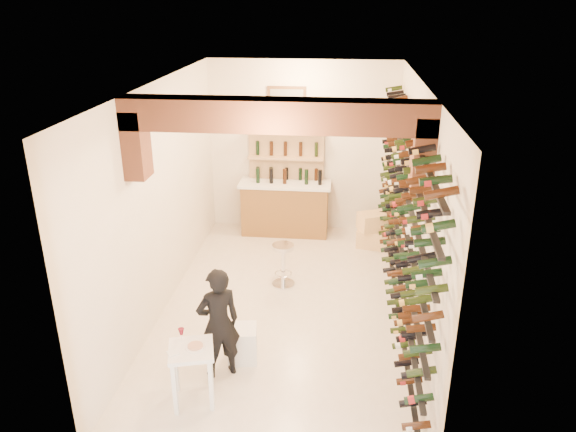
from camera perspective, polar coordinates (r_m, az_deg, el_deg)
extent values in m
plane|color=silver|center=(8.21, -0.22, -9.23)|extent=(6.00, 6.00, 0.00)
cube|color=#EFE3CF|center=(10.35, 1.56, 7.13)|extent=(3.50, 0.02, 3.20)
cube|color=#EFE3CF|center=(4.84, -4.12, -11.33)|extent=(3.50, 0.02, 3.20)
cube|color=#EFE3CF|center=(7.88, -13.01, 1.70)|extent=(0.02, 6.00, 3.20)
cube|color=#EFE3CF|center=(7.53, 13.12, 0.75)|extent=(0.02, 6.00, 3.20)
cube|color=brown|center=(7.10, -0.26, 13.44)|extent=(3.50, 6.00, 0.02)
cube|color=brown|center=(6.15, -1.27, 10.40)|extent=(3.50, 0.35, 0.36)
cube|color=brown|center=(6.63, -15.47, 7.19)|extent=(0.24, 0.35, 0.80)
cube|color=brown|center=(6.25, 13.85, 6.47)|extent=(0.24, 0.35, 0.80)
cube|color=black|center=(8.09, 11.16, -8.15)|extent=(0.06, 5.70, 0.03)
cube|color=black|center=(7.90, 11.38, -5.64)|extent=(0.06, 5.70, 0.03)
cube|color=black|center=(7.72, 11.60, -3.01)|extent=(0.06, 5.70, 0.03)
cube|color=black|center=(7.57, 11.82, -0.26)|extent=(0.06, 5.70, 0.03)
cube|color=black|center=(7.43, 12.06, 2.60)|extent=(0.06, 5.70, 0.03)
cube|color=black|center=(7.31, 12.31, 5.55)|extent=(0.06, 5.70, 0.03)
cube|color=black|center=(7.21, 12.56, 8.60)|extent=(0.06, 5.70, 0.03)
cube|color=brown|center=(10.40, -0.30, 0.70)|extent=(1.60, 0.55, 0.96)
cube|color=white|center=(10.22, -0.31, 3.34)|extent=(1.70, 0.62, 0.05)
cube|color=tan|center=(10.47, -0.15, 3.89)|extent=(1.40, 0.10, 2.00)
cube|color=tan|center=(10.56, -0.20, 0.88)|extent=(1.40, 0.28, 0.04)
cube|color=tan|center=(10.39, -0.21, 3.45)|extent=(1.40, 0.28, 0.04)
cube|color=tan|center=(10.25, -0.21, 6.11)|extent=(1.40, 0.28, 0.04)
cube|color=tan|center=(10.12, -0.22, 8.83)|extent=(1.40, 0.28, 0.04)
cube|color=brown|center=(10.17, -0.13, 11.77)|extent=(0.70, 0.04, 0.55)
cube|color=#99998C|center=(10.14, -0.14, 11.74)|extent=(0.60, 0.01, 0.45)
cube|color=white|center=(6.23, -10.02, -13.52)|extent=(0.59, 0.59, 0.05)
cube|color=white|center=(6.29, -11.65, -17.22)|extent=(0.05, 0.05, 0.65)
cube|color=white|center=(6.28, -7.96, -17.03)|extent=(0.05, 0.05, 0.65)
cube|color=white|center=(6.60, -11.56, -15.10)|extent=(0.05, 0.05, 0.65)
cube|color=white|center=(6.58, -8.08, -14.92)|extent=(0.05, 0.05, 0.65)
cylinder|color=white|center=(6.21, -9.57, -13.24)|extent=(0.22, 0.22, 0.01)
cylinder|color=#BF7266|center=(6.20, -9.58, -13.12)|extent=(0.17, 0.17, 0.02)
cube|color=white|center=(6.17, -11.85, -13.72)|extent=(0.15, 0.15, 0.01)
cylinder|color=white|center=(6.36, -10.93, -12.50)|extent=(0.06, 0.06, 0.00)
cylinder|color=white|center=(6.33, -10.96, -12.16)|extent=(0.01, 0.01, 0.08)
cone|color=#540715|center=(6.30, -11.01, -11.68)|extent=(0.07, 0.07, 0.07)
cube|color=white|center=(7.04, -4.73, -13.04)|extent=(0.40, 0.40, 0.44)
imported|color=black|center=(6.56, -7.22, -10.99)|extent=(0.62, 0.56, 1.41)
cylinder|color=silver|center=(8.74, -0.49, -7.04)|extent=(0.36, 0.36, 0.03)
cylinder|color=silver|center=(8.59, -0.50, -5.19)|extent=(0.07, 0.07, 0.63)
cylinder|color=silver|center=(8.44, -0.51, -3.20)|extent=(0.34, 0.34, 0.06)
torus|color=silver|center=(8.65, -0.50, -5.98)|extent=(0.27, 0.27, 0.02)
cube|color=#E7BD7E|center=(10.07, 8.78, -2.25)|extent=(0.62, 0.48, 0.33)
cube|color=#E7BD7E|center=(9.94, 8.89, -0.56)|extent=(0.63, 0.54, 0.31)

